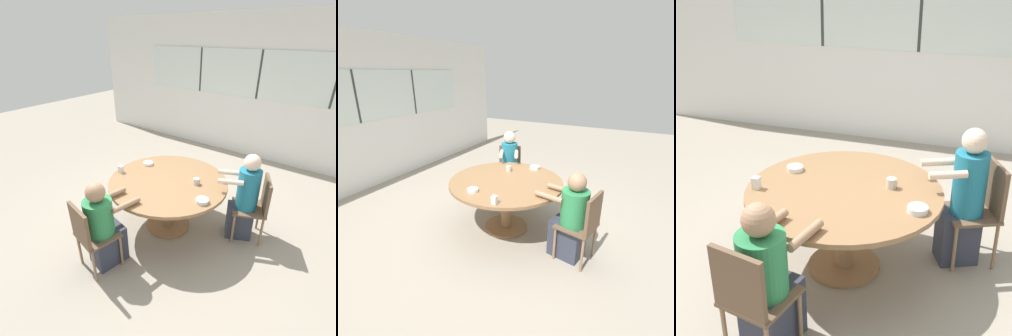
# 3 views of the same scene
# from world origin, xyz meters

# --- Properties ---
(ground_plane) EXTENTS (16.00, 16.00, 0.00)m
(ground_plane) POSITION_xyz_m (0.00, 0.00, 0.00)
(ground_plane) COLOR gray
(wall_back_with_windows) EXTENTS (8.40, 0.08, 2.80)m
(wall_back_with_windows) POSITION_xyz_m (0.00, 2.99, 1.42)
(wall_back_with_windows) COLOR silver
(wall_back_with_windows) RESTS_ON ground_plane
(dining_table) EXTENTS (1.53, 1.53, 0.72)m
(dining_table) POSITION_xyz_m (0.00, 0.00, 0.60)
(dining_table) COLOR olive
(dining_table) RESTS_ON ground_plane
(chair_for_woman_green_shirt) EXTENTS (0.53, 0.53, 0.88)m
(chair_for_woman_green_shirt) POSITION_xyz_m (1.03, 0.48, 0.53)
(chair_for_woman_green_shirt) COLOR brown
(chair_for_woman_green_shirt) RESTS_ON ground_plane
(chair_for_man_blue_shirt) EXTENTS (0.47, 0.47, 0.88)m
(chair_for_man_blue_shirt) POSITION_xyz_m (-0.22, -1.12, 0.53)
(chair_for_man_blue_shirt) COLOR brown
(chair_for_man_blue_shirt) RESTS_ON ground_plane
(person_woman_green_shirt) EXTENTS (0.55, 0.45, 1.18)m
(person_woman_green_shirt) POSITION_xyz_m (0.88, 0.41, 0.55)
(person_woman_green_shirt) COLOR #333847
(person_woman_green_shirt) RESTS_ON ground_plane
(person_man_blue_shirt) EXTENTS (0.41, 0.61, 1.08)m
(person_man_blue_shirt) POSITION_xyz_m (-0.18, -0.95, 0.49)
(person_man_blue_shirt) COLOR #333847
(person_man_blue_shirt) RESTS_ON ground_plane
(coffee_mug) EXTENTS (0.08, 0.08, 0.08)m
(coffee_mug) POSITION_xyz_m (0.34, 0.14, 0.76)
(coffee_mug) COLOR beige
(coffee_mug) RESTS_ON dining_table
(milk_carton_small) EXTENTS (0.06, 0.06, 0.10)m
(milk_carton_small) POSITION_xyz_m (-0.65, -0.20, 0.77)
(milk_carton_small) COLOR silver
(milk_carton_small) RESTS_ON dining_table
(bowl_white_shallow) EXTENTS (0.14, 0.14, 0.04)m
(bowl_white_shallow) POSITION_xyz_m (-0.50, 0.19, 0.74)
(bowl_white_shallow) COLOR white
(bowl_white_shallow) RESTS_ON dining_table
(bowl_cereal) EXTENTS (0.15, 0.15, 0.04)m
(bowl_cereal) POSITION_xyz_m (0.60, -0.17, 0.75)
(bowl_cereal) COLOR silver
(bowl_cereal) RESTS_ON dining_table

